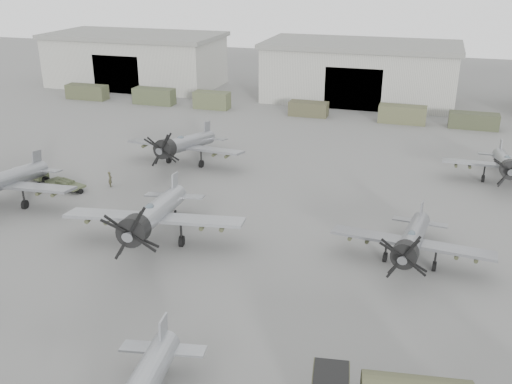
% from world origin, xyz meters
% --- Properties ---
extents(ground, '(220.00, 220.00, 0.00)m').
position_xyz_m(ground, '(0.00, 0.00, 0.00)').
color(ground, slate).
rests_on(ground, ground).
extents(hangar_left, '(29.00, 14.80, 8.70)m').
position_xyz_m(hangar_left, '(-38.00, 61.96, 4.37)').
color(hangar_left, '#9E9F94').
rests_on(hangar_left, ground).
extents(hangar_center, '(29.00, 14.80, 8.70)m').
position_xyz_m(hangar_center, '(0.00, 61.96, 4.37)').
color(hangar_center, '#9E9F94').
rests_on(hangar_center, ground).
extents(support_truck_0, '(6.51, 2.20, 2.20)m').
position_xyz_m(support_truck_0, '(-40.31, 50.00, 1.10)').
color(support_truck_0, '#3B3F29').
rests_on(support_truck_0, ground).
extents(support_truck_1, '(6.25, 2.20, 2.37)m').
position_xyz_m(support_truck_1, '(-28.84, 50.00, 1.19)').
color(support_truck_1, '#3B422B').
rests_on(support_truck_1, ground).
extents(support_truck_2, '(5.18, 2.20, 2.45)m').
position_xyz_m(support_truck_2, '(-19.59, 50.00, 1.22)').
color(support_truck_2, '#454B31').
rests_on(support_truck_2, ground).
extents(support_truck_3, '(5.33, 2.20, 1.97)m').
position_xyz_m(support_truck_3, '(-5.27, 50.00, 0.98)').
color(support_truck_3, '#3D3C28').
rests_on(support_truck_3, ground).
extents(support_truck_4, '(6.16, 2.20, 2.33)m').
position_xyz_m(support_truck_4, '(7.37, 50.00, 1.17)').
color(support_truck_4, '#484A30').
rests_on(support_truck_4, ground).
extents(support_truck_5, '(6.14, 2.20, 2.01)m').
position_xyz_m(support_truck_5, '(16.31, 50.00, 1.00)').
color(support_truck_5, '#343925').
rests_on(support_truck_5, ground).
extents(aircraft_mid_0, '(12.99, 11.69, 5.17)m').
position_xyz_m(aircraft_mid_0, '(-24.00, 11.18, 2.35)').
color(aircraft_mid_0, gray).
rests_on(aircraft_mid_0, ground).
extents(aircraft_mid_1, '(13.77, 12.39, 5.47)m').
position_xyz_m(aircraft_mid_1, '(-8.16, 8.62, 2.49)').
color(aircraft_mid_1, gray).
rests_on(aircraft_mid_1, ground).
extents(aircraft_mid_2, '(11.38, 10.24, 4.53)m').
position_xyz_m(aircraft_mid_2, '(10.48, 10.93, 2.06)').
color(aircraft_mid_2, gray).
rests_on(aircraft_mid_2, ground).
extents(aircraft_far_0, '(12.75, 11.47, 5.09)m').
position_xyz_m(aircraft_far_0, '(-13.36, 25.95, 2.32)').
color(aircraft_far_0, gray).
rests_on(aircraft_far_0, ground).
extents(aircraft_far_1, '(11.43, 10.29, 4.61)m').
position_xyz_m(aircraft_far_1, '(18.18, 30.01, 2.10)').
color(aircraft_far_1, gray).
rests_on(aircraft_far_1, ground).
extents(tug_trailer, '(7.34, 3.49, 1.46)m').
position_xyz_m(tug_trailer, '(-23.90, 17.32, 0.55)').
color(tug_trailer, '#393F29').
rests_on(tug_trailer, ground).
extents(ground_crew, '(0.55, 0.65, 1.52)m').
position_xyz_m(ground_crew, '(-17.62, 18.27, 0.76)').
color(ground_crew, '#393725').
rests_on(ground_crew, ground).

